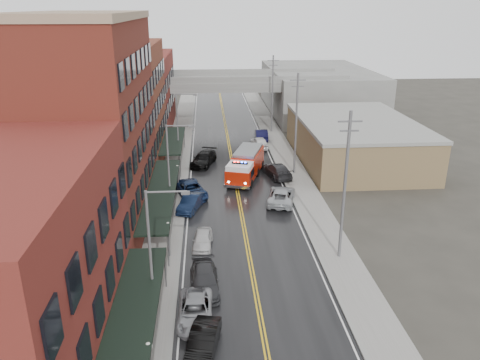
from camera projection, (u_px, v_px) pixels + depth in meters
road at (237, 191)px, 51.20m from camera, size 11.00×160.00×0.02m
sidewalk_left at (170, 192)px, 50.68m from camera, size 3.00×160.00×0.15m
sidewalk_right at (303, 188)px, 51.67m from camera, size 3.00×160.00×0.15m
curb_left at (185, 192)px, 50.79m from camera, size 0.30×160.00×0.15m
curb_right at (288, 189)px, 51.56m from camera, size 0.30×160.00×0.15m
brick_building_a at (12, 278)px, 23.90m from camera, size 9.00×18.00×12.00m
brick_building_b at (90, 129)px, 40.60m from camera, size 9.00×20.00×18.00m
brick_building_c at (124, 106)px, 57.48m from camera, size 9.00×15.00×15.00m
brick_building_far at (142, 93)px, 74.35m from camera, size 9.00×20.00×12.00m
tan_building at (355, 141)px, 60.76m from camera, size 14.00×22.00×5.00m
right_far_block at (318, 90)px, 88.40m from camera, size 18.00×30.00×8.00m
awning_0 at (132, 321)px, 25.36m from camera, size 2.60×16.00×3.09m
awning_1 at (161, 191)px, 43.10m from camera, size 2.60×18.00×3.09m
awning_2 at (173, 140)px, 59.45m from camera, size 2.60×13.00×3.09m
globe_lamp_0 at (149, 356)px, 23.80m from camera, size 0.44×0.44×3.12m
globe_lamp_1 at (168, 232)px, 36.88m from camera, size 0.44×0.44×3.12m
globe_lamp_2 at (178, 172)px, 49.96m from camera, size 0.44×0.44×3.12m
street_lamp_0 at (154, 249)px, 28.39m from camera, size 2.64×0.22×9.00m
street_lamp_1 at (171, 165)px, 43.33m from camera, size 2.64×0.22×9.00m
street_lamp_2 at (179, 124)px, 58.28m from camera, size 2.64×0.22×9.00m
utility_pole_0 at (345, 185)px, 35.47m from camera, size 1.80×0.24×12.00m
utility_pole_1 at (296, 123)px, 54.15m from camera, size 1.80×0.24×12.00m
utility_pole_2 at (272, 93)px, 72.84m from camera, size 1.80×0.24×12.00m
overpass at (224, 88)px, 79.00m from camera, size 40.00×10.00×7.50m
fire_truck at (246, 164)px, 54.34m from camera, size 5.43×9.17×3.19m
parked_car_left_1 at (203, 343)px, 27.06m from camera, size 2.34×4.61×1.45m
parked_car_left_2 at (195, 311)px, 29.99m from camera, size 2.29×4.90×1.36m
parked_car_left_3 at (204, 280)px, 33.23m from camera, size 2.25×5.06×1.44m
parked_car_left_4 at (203, 240)px, 39.09m from camera, size 1.86×4.03×1.34m
parked_car_left_5 at (191, 203)px, 46.23m from camera, size 2.86×4.82×1.50m
parked_car_left_6 at (191, 190)px, 49.47m from camera, size 4.14×6.09×1.55m
parked_car_left_7 at (204, 159)px, 59.26m from camera, size 3.83×6.05×1.63m
parked_car_right_0 at (281, 196)px, 47.89m from camera, size 3.83×6.02×1.55m
parked_car_right_1 at (277, 170)px, 55.18m from camera, size 3.44×5.93×1.62m
parked_car_right_2 at (259, 142)px, 66.34m from camera, size 2.40×4.98×1.64m
parked_car_right_3 at (261, 135)px, 70.31m from camera, size 2.00×5.15×1.67m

